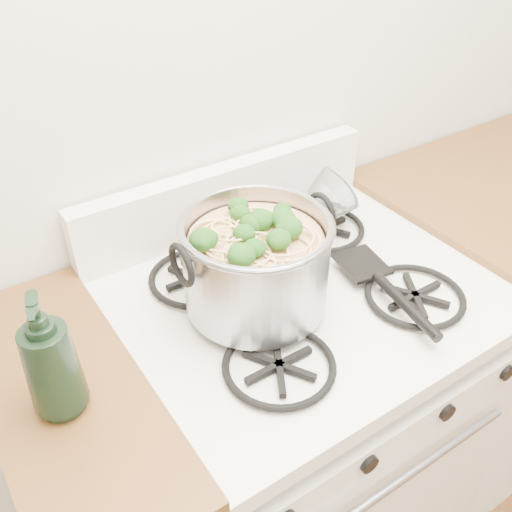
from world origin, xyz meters
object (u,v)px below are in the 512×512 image
object	(u,v)px
gas_range	(295,430)
glass_bowl	(294,209)
bottle	(49,356)
stock_pot	(256,264)
spatula	(362,261)

from	to	relation	value
gas_range	glass_bowl	size ratio (longest dim) A/B	8.52
bottle	stock_pot	bearing A→B (deg)	21.41
spatula	glass_bowl	distance (m)	0.25
glass_bowl	bottle	size ratio (longest dim) A/B	0.47
spatula	bottle	xyz separation A→B (m)	(-0.65, -0.01, 0.10)
spatula	glass_bowl	xyz separation A→B (m)	(0.00, 0.25, 0.00)
stock_pot	spatula	bearing A→B (deg)	-6.53
gas_range	spatula	bearing A→B (deg)	-8.04
gas_range	spatula	xyz separation A→B (m)	(0.14, -0.02, 0.50)
gas_range	glass_bowl	bearing A→B (deg)	58.17
glass_bowl	bottle	bearing A→B (deg)	-158.60
stock_pot	glass_bowl	size ratio (longest dim) A/B	2.92
bottle	spatula	bearing A→B (deg)	16.69
spatula	glass_bowl	size ratio (longest dim) A/B	2.86
gas_range	stock_pot	bearing A→B (deg)	175.30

